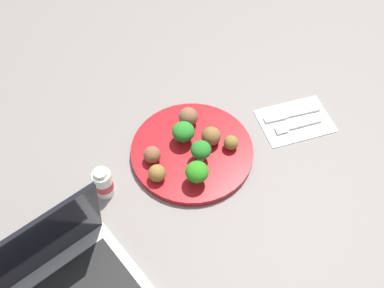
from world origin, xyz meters
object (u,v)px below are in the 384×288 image
(broccoli_floret_back_left, at_px, (197,172))
(yogurt_bottle, at_px, (103,183))
(meatball_mid_right, at_px, (188,117))
(knife, at_px, (290,114))
(meatball_mid_left, at_px, (211,136))
(fork, at_px, (296,126))
(napkin, at_px, (295,121))
(meatball_front_right, at_px, (157,173))
(broccoli_floret_front_right, at_px, (201,150))
(plate, at_px, (192,151))
(broccoli_floret_far_rim, at_px, (183,132))
(meatball_center, at_px, (152,155))
(meatball_front_left, at_px, (231,143))

(broccoli_floret_back_left, relative_size, yogurt_bottle, 0.70)
(meatball_mid_right, xyz_separation_m, knife, (-0.24, 0.04, -0.03))
(knife, bearing_deg, meatball_mid_right, -10.40)
(meatball_mid_left, xyz_separation_m, fork, (-0.21, 0.01, -0.03))
(napkin, bearing_deg, broccoli_floret_back_left, 18.72)
(meatball_front_right, bearing_deg, fork, -172.84)
(meatball_front_right, distance_m, napkin, 0.37)
(broccoli_floret_front_right, height_order, meatball_mid_left, broccoli_floret_front_right)
(plate, xyz_separation_m, napkin, (-0.27, -0.01, -0.01))
(broccoli_floret_front_right, bearing_deg, yogurt_bottle, 2.05)
(plate, relative_size, knife, 1.92)
(broccoli_floret_far_rim, relative_size, meatball_mid_right, 1.16)
(broccoli_floret_front_right, xyz_separation_m, napkin, (-0.26, -0.04, -0.05))
(broccoli_floret_front_right, bearing_deg, meatball_front_right, 10.10)
(meatball_mid_right, xyz_separation_m, meatball_center, (0.11, 0.08, -0.00))
(meatball_mid_right, bearing_deg, knife, 169.60)
(broccoli_floret_front_right, relative_size, meatball_front_left, 1.57)
(broccoli_floret_far_rim, bearing_deg, meatball_front_right, 43.47)
(meatball_front_right, relative_size, meatball_front_left, 1.15)
(yogurt_bottle, bearing_deg, broccoli_floret_back_left, 166.94)
(meatball_mid_left, bearing_deg, meatball_front_right, 21.43)
(broccoli_floret_back_left, bearing_deg, broccoli_floret_front_right, -117.24)
(plate, bearing_deg, broccoli_floret_far_rim, -71.17)
(fork, bearing_deg, meatball_center, -0.92)
(plate, bearing_deg, fork, 178.80)
(meatball_front_right, height_order, meatball_mid_right, meatball_mid_right)
(broccoli_floret_front_right, xyz_separation_m, meatball_center, (0.10, -0.03, -0.01))
(meatball_front_left, distance_m, meatball_center, 0.18)
(napkin, distance_m, fork, 0.02)
(plate, bearing_deg, broccoli_floret_back_left, 78.73)
(meatball_mid_left, height_order, fork, meatball_mid_left)
(napkin, relative_size, fork, 1.41)
(fork, bearing_deg, meatball_mid_right, -18.43)
(meatball_center, bearing_deg, napkin, -178.04)
(knife, relative_size, yogurt_bottle, 1.83)
(meatball_front_right, height_order, meatball_center, same)
(broccoli_floret_far_rim, xyz_separation_m, meatball_center, (0.08, 0.03, -0.01))
(meatball_front_left, bearing_deg, plate, -14.32)
(meatball_front_right, bearing_deg, broccoli_floret_far_rim, -136.53)
(broccoli_floret_front_right, bearing_deg, broccoli_floret_far_rim, -71.39)
(broccoli_floret_back_left, bearing_deg, plate, -101.27)
(meatball_front_left, bearing_deg, broccoli_floret_far_rim, -28.63)
(broccoli_floret_back_left, distance_m, meatball_front_right, 0.09)
(meatball_mid_left, bearing_deg, yogurt_bottle, 9.95)
(meatball_mid_left, relative_size, meatball_center, 1.14)
(broccoli_floret_front_right, relative_size, meatball_mid_right, 1.16)
(meatball_mid_left, bearing_deg, fork, 176.90)
(napkin, bearing_deg, plate, 2.67)
(plate, xyz_separation_m, broccoli_floret_far_rim, (0.01, -0.03, 0.04))
(knife, bearing_deg, napkin, 110.65)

